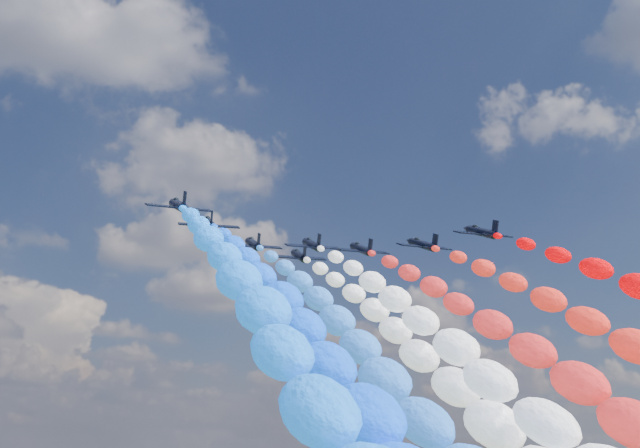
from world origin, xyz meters
name	(u,v)px	position (x,y,z in m)	size (l,w,h in m)	color
jet_0	(178,205)	(-24.41, -6.52, 107.88)	(9.26, 12.42, 2.74)	black
trail_0	(270,362)	(-24.41, -61.98, 80.57)	(5.53, 106.59, 56.48)	#146DFF
jet_1	(209,223)	(-18.62, 1.80, 107.88)	(9.26, 12.42, 2.74)	black
trail_1	(314,374)	(-18.62, -53.65, 80.57)	(5.53, 106.59, 56.48)	#0D50FF
jet_2	(253,244)	(-9.10, 12.65, 107.88)	(9.26, 12.42, 2.74)	black
trail_2	(375,386)	(-9.10, -42.81, 80.57)	(5.53, 106.59, 56.48)	blue
jet_3	(312,245)	(0.47, 10.03, 107.88)	(9.26, 12.42, 2.74)	black
trail_3	(476,386)	(0.47, -45.43, 80.57)	(5.53, 106.59, 56.48)	white
jet_4	(299,256)	(0.70, 18.75, 107.88)	(9.26, 12.42, 2.74)	black
trail_4	(439,391)	(0.70, -36.71, 80.57)	(5.53, 106.59, 56.48)	white
jet_5	(361,249)	(9.60, 10.63, 107.88)	(9.26, 12.42, 2.74)	black
trail_5	(553,388)	(9.60, -44.83, 80.57)	(5.53, 106.59, 56.48)	red
jet_6	(423,245)	(18.40, 4.44, 107.88)	(9.26, 12.42, 2.74)	black
jet_7	(481,232)	(23.89, -6.04, 107.88)	(9.26, 12.42, 2.74)	black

